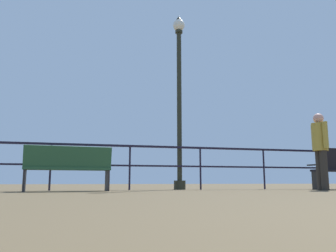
# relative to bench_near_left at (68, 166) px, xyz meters

# --- Properties ---
(pier_railing) EXTENTS (24.67, 0.05, 1.05)m
(pier_railing) POSITION_rel_bench_near_left_xyz_m (3.13, 0.78, 0.26)
(pier_railing) COLOR black
(pier_railing) RESTS_ON ground_plane
(bench_near_left) EXTENTS (1.72, 0.67, 0.89)m
(bench_near_left) POSITION_rel_bench_near_left_xyz_m (0.00, 0.00, 0.00)
(bench_near_left) COLOR #265132
(bench_near_left) RESTS_ON ground_plane
(lamppost_center) EXTENTS (0.31, 0.31, 4.56)m
(lamppost_center) POSITION_rel_bench_near_left_xyz_m (2.65, 0.96, 1.99)
(lamppost_center) COLOR black
(lamppost_center) RESTS_ON ground_plane
(person_at_railing) EXTENTS (0.34, 0.57, 1.77)m
(person_at_railing) POSITION_rel_bench_near_left_xyz_m (5.59, -0.54, 0.51)
(person_at_railing) COLOR #2B2621
(person_at_railing) RESTS_ON ground_plane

